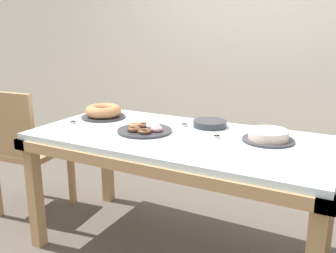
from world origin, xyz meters
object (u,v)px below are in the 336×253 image
object	(u,v)px
plate_stack	(210,124)
tealight_left_edge	(217,137)
tealight_right_edge	(73,122)
cake_golden_bundt	(103,112)
pastry_platter	(145,129)
tealight_centre	(184,125)
chair	(24,147)
cake_chocolate_round	(268,136)

from	to	relation	value
plate_stack	tealight_left_edge	xyz separation A→B (m)	(0.13, -0.22, -0.01)
tealight_right_edge	cake_golden_bundt	bearing A→B (deg)	73.73
pastry_platter	tealight_centre	bearing A→B (deg)	55.37
tealight_centre	tealight_left_edge	world-z (taller)	same
tealight_centre	pastry_platter	bearing A→B (deg)	-124.63
cake_golden_bundt	pastry_platter	world-z (taller)	cake_golden_bundt
tealight_left_edge	pastry_platter	bearing A→B (deg)	-170.14
cake_golden_bundt	tealight_left_edge	size ratio (longest dim) A/B	7.50
chair	pastry_platter	world-z (taller)	chair
cake_chocolate_round	cake_golden_bundt	distance (m)	1.13
cake_chocolate_round	cake_golden_bundt	xyz separation A→B (m)	(-1.13, 0.02, 0.01)
cake_chocolate_round	pastry_platter	xyz separation A→B (m)	(-0.70, -0.16, -0.01)
plate_stack	tealight_left_edge	distance (m)	0.25
tealight_right_edge	tealight_left_edge	world-z (taller)	same
chair	tealight_centre	xyz separation A→B (m)	(1.13, 0.29, 0.24)
tealight_right_edge	pastry_platter	bearing A→B (deg)	6.70
tealight_centre	tealight_left_edge	distance (m)	0.31
cake_chocolate_round	plate_stack	world-z (taller)	cake_chocolate_round
pastry_platter	tealight_centre	size ratio (longest dim) A/B	8.13
chair	tealight_right_edge	world-z (taller)	chair
cake_chocolate_round	tealight_centre	size ratio (longest dim) A/B	7.09
cake_chocolate_round	chair	bearing A→B (deg)	-172.48
cake_golden_bundt	tealight_right_edge	world-z (taller)	cake_golden_bundt
chair	tealight_centre	world-z (taller)	chair
pastry_platter	plate_stack	xyz separation A→B (m)	(0.30, 0.29, 0.01)
cake_golden_bundt	plate_stack	distance (m)	0.75
chair	plate_stack	xyz separation A→B (m)	(1.27, 0.35, 0.25)
chair	plate_stack	distance (m)	1.35
chair	tealight_centre	distance (m)	1.19
tealight_right_edge	tealight_left_edge	xyz separation A→B (m)	(0.93, 0.13, 0.00)
plate_stack	tealight_centre	distance (m)	0.16
cake_chocolate_round	pastry_platter	distance (m)	0.71
pastry_platter	tealight_right_edge	xyz separation A→B (m)	(-0.50, -0.06, -0.00)
cake_chocolate_round	tealight_centre	distance (m)	0.55
plate_stack	tealight_right_edge	xyz separation A→B (m)	(-0.80, -0.35, -0.01)
tealight_left_edge	plate_stack	bearing A→B (deg)	120.78
pastry_platter	tealight_left_edge	size ratio (longest dim) A/B	8.13
cake_chocolate_round	plate_stack	xyz separation A→B (m)	(-0.40, 0.13, -0.01)
chair	tealight_left_edge	distance (m)	1.43
chair	tealight_right_edge	bearing A→B (deg)	0.58
cake_golden_bundt	tealight_right_edge	xyz separation A→B (m)	(-0.07, -0.23, -0.03)
chair	tealight_left_edge	size ratio (longest dim) A/B	23.50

